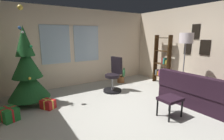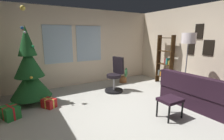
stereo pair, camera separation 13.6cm
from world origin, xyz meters
TOP-DOWN VIEW (x-y plane):
  - ground_plane at (0.00, 0.00)m, footprint 5.23×5.59m
  - wall_back_with_windows at (-0.02, 2.84)m, footprint 5.23×0.12m
  - wall_right_with_frames at (2.67, 0.00)m, footprint 0.12×5.59m
  - couch at (1.86, -0.58)m, footprint 1.76×1.86m
  - footstool at (0.57, -0.46)m, footprint 0.46×0.37m
  - holiday_tree at (-1.85, 1.89)m, footprint 0.98×0.98m
  - gift_box_red at (-1.54, 1.35)m, footprint 0.36×0.39m
  - gift_box_green at (-2.33, 1.19)m, footprint 0.39×0.43m
  - office_chair at (0.45, 1.54)m, footprint 0.56×0.56m
  - bookshelf at (2.40, 1.36)m, footprint 0.18×0.64m
  - floor_lamp at (1.92, 0.19)m, footprint 0.37×0.37m
  - potted_plant at (1.21, 2.19)m, footprint 0.28×0.40m

SIDE VIEW (x-z plane):
  - ground_plane at x=0.00m, z-range -0.10..0.00m
  - gift_box_red at x=-1.54m, z-range 0.00..0.22m
  - gift_box_green at x=-2.33m, z-range 0.00..0.27m
  - potted_plant at x=1.21m, z-range -0.07..0.50m
  - couch at x=1.86m, z-range -0.13..0.68m
  - footstool at x=0.57m, z-range 0.15..0.58m
  - office_chair at x=0.45m, z-range -0.11..0.95m
  - bookshelf at x=2.40m, z-range -0.10..1.62m
  - holiday_tree at x=-1.85m, z-range -0.39..1.99m
  - wall_right_with_frames at x=2.67m, z-range 0.00..2.58m
  - wall_back_with_windows at x=-0.02m, z-range 0.01..2.59m
  - floor_lamp at x=1.92m, z-range 0.63..2.40m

